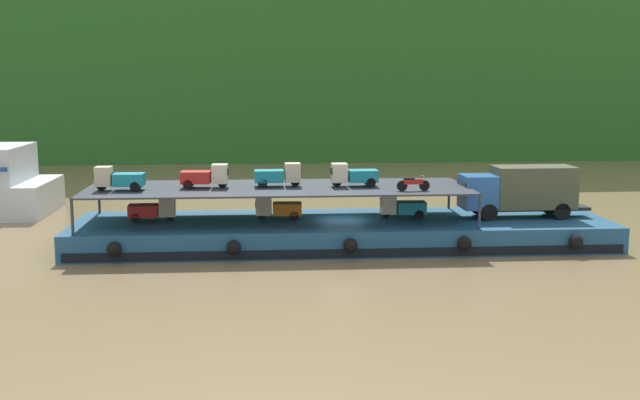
% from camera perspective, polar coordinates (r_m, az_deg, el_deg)
% --- Properties ---
extents(ground_plane, '(400.00, 400.00, 0.00)m').
position_cam_1_polar(ground_plane, '(46.72, 1.63, -3.25)').
color(ground_plane, olive).
extents(hillside_far_bank, '(129.94, 28.75, 33.84)m').
position_cam_1_polar(hillside_far_bank, '(104.76, -1.80, 13.91)').
color(hillside_far_bank, '#286023').
rests_on(hillside_far_bank, ground).
extents(cargo_barge, '(31.57, 8.67, 1.50)m').
position_cam_1_polar(cargo_barge, '(46.53, 1.64, -2.36)').
color(cargo_barge, navy).
rests_on(cargo_barge, ground).
extents(covered_lorry, '(7.88, 2.36, 3.10)m').
position_cam_1_polar(covered_lorry, '(48.47, 14.45, 0.74)').
color(covered_lorry, '#285BA3').
rests_on(covered_lorry, cargo_barge).
extents(cargo_rack, '(22.37, 7.24, 2.00)m').
position_cam_1_polar(cargo_rack, '(45.88, -3.08, 0.87)').
color(cargo_rack, '#2D333D').
rests_on(cargo_rack, cargo_barge).
extents(mini_truck_lower_stern, '(2.78, 1.27, 1.38)m').
position_cam_1_polar(mini_truck_lower_stern, '(46.94, -12.12, -0.67)').
color(mini_truck_lower_stern, red).
rests_on(mini_truck_lower_stern, cargo_barge).
extents(mini_truck_lower_aft, '(2.78, 1.28, 1.38)m').
position_cam_1_polar(mini_truck_lower_aft, '(46.54, -3.10, -0.56)').
color(mini_truck_lower_aft, orange).
rests_on(mini_truck_lower_aft, cargo_barge).
extents(mini_truck_lower_mid, '(2.79, 1.29, 1.38)m').
position_cam_1_polar(mini_truck_lower_mid, '(47.18, 6.02, -0.47)').
color(mini_truck_lower_mid, teal).
rests_on(mini_truck_lower_mid, cargo_barge).
extents(mini_truck_upper_stern, '(2.75, 1.21, 1.38)m').
position_cam_1_polar(mini_truck_upper_stern, '(45.72, -14.49, 1.53)').
color(mini_truck_upper_stern, teal).
rests_on(mini_truck_upper_stern, cargo_rack).
extents(mini_truck_upper_mid, '(2.78, 1.27, 1.38)m').
position_cam_1_polar(mini_truck_upper_mid, '(45.86, -8.37, 1.74)').
color(mini_truck_upper_mid, red).
rests_on(mini_truck_upper_mid, cargo_rack).
extents(mini_truck_upper_fore, '(2.77, 1.24, 1.38)m').
position_cam_1_polar(mini_truck_upper_fore, '(46.01, -3.05, 1.84)').
color(mini_truck_upper_fore, teal).
rests_on(mini_truck_upper_fore, cargo_rack).
extents(mini_truck_upper_bow, '(2.77, 1.26, 1.38)m').
position_cam_1_polar(mini_truck_upper_bow, '(46.00, 2.45, 1.85)').
color(mini_truck_upper_bow, teal).
rests_on(mini_truck_upper_bow, cargo_rack).
extents(motorcycle_upper_port, '(1.90, 0.55, 0.87)m').
position_cam_1_polar(motorcycle_upper_port, '(44.49, 6.81, 1.22)').
color(motorcycle_upper_port, black).
rests_on(motorcycle_upper_port, cargo_rack).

